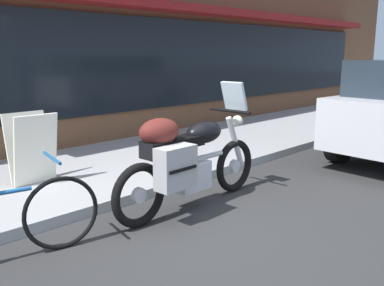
# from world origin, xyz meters

# --- Properties ---
(ground_plane) EXTENTS (80.00, 80.00, 0.00)m
(ground_plane) POSITION_xyz_m (0.00, 0.00, 0.00)
(ground_plane) COLOR #2F2F2F
(sidewalk_curb) EXTENTS (30.00, 2.80, 0.12)m
(sidewalk_curb) POSITION_xyz_m (9.00, 2.56, 0.06)
(sidewalk_curb) COLOR #A2A2A2
(sidewalk_curb) RESTS_ON ground_plane
(touring_motorcycle) EXTENTS (2.26, 0.69, 1.42)m
(touring_motorcycle) POSITION_xyz_m (0.34, 0.56, 0.61)
(touring_motorcycle) COLOR black
(touring_motorcycle) RESTS_ON ground_plane
(sandwich_board_sign) EXTENTS (0.55, 0.41, 0.90)m
(sandwich_board_sign) POSITION_xyz_m (-0.56, 2.43, 0.57)
(sandwich_board_sign) COLOR silver
(sandwich_board_sign) RESTS_ON sidewalk_curb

